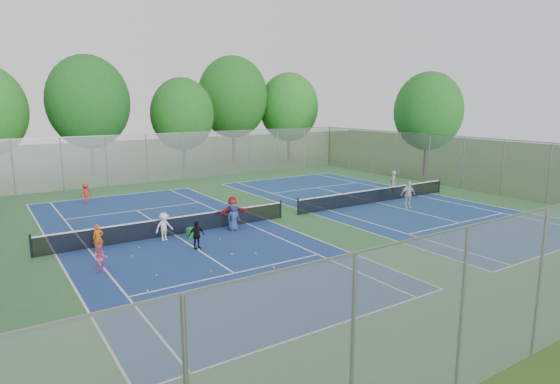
{
  "coord_description": "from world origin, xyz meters",
  "views": [
    {
      "loc": [
        -15.0,
        -21.81,
        6.61
      ],
      "look_at": [
        0.0,
        1.0,
        1.3
      ],
      "focal_mm": 30.0,
      "sensor_mm": 36.0,
      "label": 1
    }
  ],
  "objects_px": {
    "ball_crate": "(194,230)",
    "net_right": "(377,196)",
    "net_left": "(174,226)",
    "ball_hopper": "(190,233)",
    "instructor": "(393,183)"
  },
  "relations": [
    {
      "from": "net_left",
      "to": "ball_hopper",
      "type": "height_order",
      "value": "net_left"
    },
    {
      "from": "ball_crate",
      "to": "ball_hopper",
      "type": "relative_size",
      "value": 0.73
    },
    {
      "from": "net_left",
      "to": "net_right",
      "type": "height_order",
      "value": "same"
    },
    {
      "from": "net_right",
      "to": "ball_crate",
      "type": "height_order",
      "value": "net_right"
    },
    {
      "from": "net_left",
      "to": "net_right",
      "type": "xyz_separation_m",
      "value": [
        14.0,
        0.0,
        0.0
      ]
    },
    {
      "from": "net_right",
      "to": "ball_hopper",
      "type": "distance_m",
      "value": 13.56
    },
    {
      "from": "net_left",
      "to": "instructor",
      "type": "distance_m",
      "value": 16.68
    },
    {
      "from": "net_left",
      "to": "ball_hopper",
      "type": "xyz_separation_m",
      "value": [
        0.46,
        -0.86,
        -0.21
      ]
    },
    {
      "from": "net_right",
      "to": "ball_hopper",
      "type": "relative_size",
      "value": 25.98
    },
    {
      "from": "net_left",
      "to": "ball_crate",
      "type": "height_order",
      "value": "net_left"
    },
    {
      "from": "ball_crate",
      "to": "instructor",
      "type": "xyz_separation_m",
      "value": [
        15.64,
        1.18,
        0.74
      ]
    },
    {
      "from": "net_left",
      "to": "ball_crate",
      "type": "bearing_deg",
      "value": -6.03
    },
    {
      "from": "ball_crate",
      "to": "net_left",
      "type": "bearing_deg",
      "value": 173.97
    },
    {
      "from": "net_right",
      "to": "instructor",
      "type": "height_order",
      "value": "instructor"
    },
    {
      "from": "ball_crate",
      "to": "net_right",
      "type": "bearing_deg",
      "value": 0.46
    }
  ]
}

